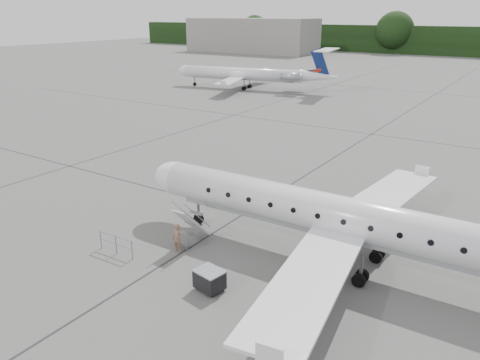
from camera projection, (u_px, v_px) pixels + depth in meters
The scene contains 8 objects.
ground at pixel (272, 271), 22.29m from camera, with size 320.00×320.00×0.00m, color #565654.
terminal_building at pixel (251, 35), 143.30m from camera, with size 40.00×14.00×10.00m, color gray.
main_regional_jet at pixel (355, 200), 21.55m from camera, with size 27.14×19.54×6.96m, color silver, non-canonical shape.
airstair at pixel (192, 224), 24.72m from camera, with size 0.85×2.13×2.18m, color silver, non-canonical shape.
passenger at pixel (177, 238), 23.86m from camera, with size 0.56×0.37×1.53m, color #8A5C4B.
safety_railing at pixel (116, 245), 23.74m from camera, with size 2.20×0.08×1.00m, color gray, non-canonical shape.
baggage_cart at pixel (210, 280), 20.62m from camera, with size 1.19×0.97×1.04m, color black, non-canonical shape.
bg_regional_left at pixel (242, 68), 74.41m from camera, with size 25.35×18.25×6.65m, color silver, non-canonical shape.
Camera 1 is at (9.45, -17.13, 11.63)m, focal length 35.00 mm.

